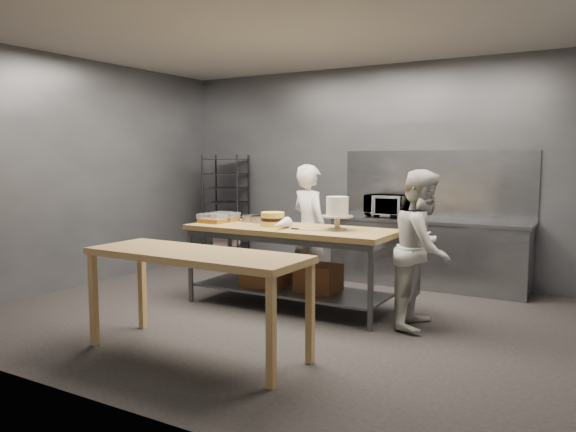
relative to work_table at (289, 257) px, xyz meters
The scene contains 16 objects.
ground 0.68m from the work_table, 82.11° to the right, with size 6.00×6.00×0.00m, color black.
back_wall 2.32m from the work_table, 88.61° to the left, with size 6.00×0.04×3.00m, color #4C4F54.
work_table is the anchor object (origin of this frame).
near_counter 1.78m from the work_table, 86.50° to the right, with size 2.00×0.70×0.90m.
back_counter 2.09m from the work_table, 59.82° to the left, with size 2.60×0.60×0.90m.
splashback_panel 2.48m from the work_table, 63.49° to the left, with size 2.60×0.02×0.90m, color slate.
speed_rack 2.80m from the work_table, 141.65° to the left, with size 0.77×0.80×1.75m.
chef_behind 0.77m from the work_table, 100.25° to the left, with size 0.59×0.39×1.62m, color white.
chef_right 1.55m from the work_table, ahead, with size 0.77×0.60×1.58m, color beige.
microwave 1.93m from the work_table, 75.17° to the left, with size 0.54×0.37×0.30m, color black.
frosted_cake_stand 0.82m from the work_table, ahead, with size 0.34×0.34×0.36m.
layer_cake 0.48m from the work_table, behind, with size 0.27×0.27×0.16m.
cake_pans 0.85m from the work_table, 164.12° to the left, with size 0.76×0.36×0.07m.
piping_bag 0.48m from the work_table, 81.85° to the right, with size 0.12×0.12×0.38m, color silver.
offset_spatula 0.47m from the work_table, 32.78° to the right, with size 0.36×0.02×0.02m.
pastry_clamshells 1.07m from the work_table, behind, with size 0.33×0.46×0.11m.
Camera 1 is at (3.15, -5.06, 1.69)m, focal length 35.00 mm.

